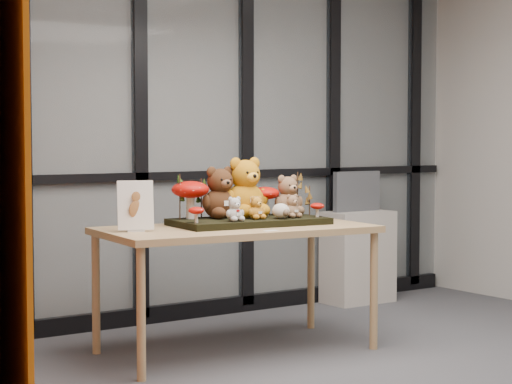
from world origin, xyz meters
TOP-DOWN VIEW (x-y plane):
  - room_shell at (0.00, 0.00)m, footprint 5.00×5.00m
  - glass_partition at (-0.00, 2.47)m, footprint 4.90×0.06m
  - display_table at (-0.35, 1.40)m, footprint 1.73×0.98m
  - diorama_tray at (-0.22, 1.45)m, footprint 1.00×0.57m
  - bear_pooh_yellow at (-0.18, 1.55)m, footprint 0.35×0.32m
  - bear_brown_medium at (-0.36, 1.57)m, footprint 0.30×0.27m
  - bear_tan_back at (0.14, 1.52)m, footprint 0.24×0.22m
  - bear_small_yellow at (-0.22, 1.36)m, footprint 0.13×0.12m
  - bear_white_bow at (-0.41, 1.32)m, footprint 0.14×0.13m
  - bear_beige_small at (0.03, 1.32)m, footprint 0.14×0.13m
  - plush_cream_hedgehog at (-0.08, 1.30)m, footprint 0.09×0.08m
  - mushroom_back_left at (-0.54, 1.62)m, footprint 0.23×0.23m
  - mushroom_back_right at (-0.01, 1.57)m, footprint 0.18×0.18m
  - mushroom_front_left at (-0.65, 1.36)m, footprint 0.10×0.10m
  - mushroom_front_right at (0.19, 1.28)m, footprint 0.09×0.09m
  - sprig_green_far_left at (-0.62, 1.61)m, footprint 0.05×0.05m
  - sprig_green_mid_left at (-0.45, 1.65)m, footprint 0.05×0.05m
  - sprig_dry_far_right at (0.21, 1.51)m, footprint 0.05×0.05m
  - sprig_dry_mid_right at (0.21, 1.39)m, footprint 0.05×0.05m
  - sprig_green_centre at (-0.26, 1.64)m, footprint 0.05×0.05m
  - sign_holder at (-1.00, 1.48)m, footprint 0.21×0.12m
  - label_card at (-0.33, 1.06)m, footprint 0.09×0.03m
  - cabinet at (1.40, 2.27)m, footprint 0.55×0.32m
  - monitor at (1.40, 2.29)m, footprint 0.45×0.05m

SIDE VIEW (x-z plane):
  - cabinet at x=1.40m, z-range 0.00..0.73m
  - display_table at x=-0.35m, z-range 0.32..1.10m
  - label_card at x=-0.33m, z-range 0.78..0.78m
  - diorama_tray at x=-0.22m, z-range 0.78..0.82m
  - mushroom_front_right at x=0.19m, z-range 0.82..0.92m
  - mushroom_front_left at x=-0.65m, z-range 0.82..0.93m
  - plush_cream_hedgehog at x=-0.08m, z-range 0.82..0.93m
  - monitor at x=1.40m, z-range 0.73..1.05m
  - bear_small_yellow at x=-0.22m, z-range 0.82..0.98m
  - bear_white_bow at x=-0.41m, z-range 0.82..0.98m
  - bear_beige_small at x=0.03m, z-range 0.82..0.98m
  - sprig_dry_mid_right at x=0.21m, z-range 0.82..1.01m
  - sign_holder at x=-1.00m, z-range 0.77..1.07m
  - mushroom_back_right at x=-0.01m, z-range 0.82..1.02m
  - sprig_green_centre at x=-0.26m, z-range 0.82..1.03m
  - sprig_green_mid_left at x=-0.45m, z-range 0.82..1.07m
  - mushroom_back_left at x=-0.54m, z-range 0.82..1.08m
  - sprig_dry_far_right at x=0.21m, z-range 0.82..1.10m
  - sprig_green_far_left at x=-0.62m, z-range 0.82..1.10m
  - bear_tan_back at x=0.14m, z-range 0.82..1.11m
  - bear_brown_medium at x=-0.36m, z-range 0.82..1.18m
  - bear_pooh_yellow at x=-0.18m, z-range 0.82..1.24m
  - glass_partition at x=0.00m, z-range 0.03..2.81m
  - room_shell at x=0.00m, z-range -0.82..4.18m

